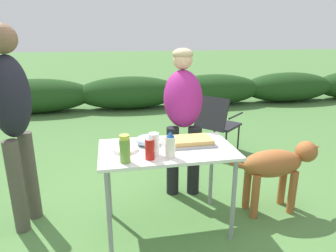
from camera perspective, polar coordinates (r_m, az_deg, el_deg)
ground_plane at (r=2.81m, az=-0.18°, el=-18.46°), size 60.00×60.00×0.00m
shrub_hedge at (r=6.92m, az=-7.39°, el=6.32°), size 14.40×0.90×0.73m
folding_table at (r=2.48m, az=-0.20°, el=-5.89°), size 1.10×0.64×0.74m
food_tray at (r=2.54m, az=3.99°, el=-2.93°), size 0.43×0.26×0.06m
plate_stack at (r=2.42m, az=-8.23°, el=-4.35°), size 0.21×0.21×0.03m
mixing_bowl at (r=2.53m, az=-3.89°, el=-2.65°), size 0.21×0.21×0.08m
paper_cup_stack at (r=2.30m, az=-2.69°, el=-3.47°), size 0.08×0.08×0.17m
relish_jar at (r=2.18m, az=-8.21°, el=-4.38°), size 0.08×0.08×0.21m
ketchup_bottle at (r=2.21m, az=-3.50°, el=-4.02°), size 0.07×0.07×0.20m
mayo_bottle at (r=2.24m, az=0.44°, el=-3.67°), size 0.08×0.08×0.21m
standing_person_in_olive_jacket at (r=3.07m, az=2.88°, el=3.55°), size 0.47×0.54×1.50m
standing_person_in_navy_coat at (r=2.71m, az=-27.43°, el=2.43°), size 0.37×0.44×1.72m
dog at (r=2.99m, az=20.10°, el=-7.10°), size 0.92×0.26×0.68m
camp_chair_green_behind_table at (r=4.26m, az=9.32°, el=0.95°), size 0.75×0.74×0.83m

